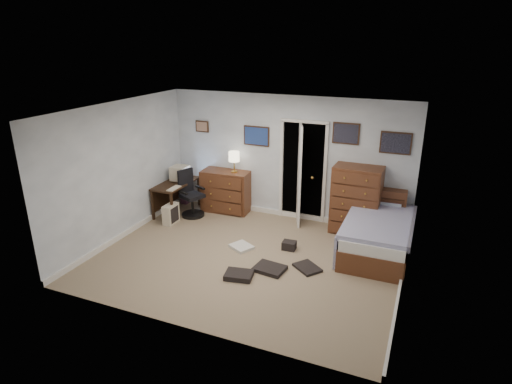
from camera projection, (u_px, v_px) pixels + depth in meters
floor at (247, 259)px, 7.27m from camera, size 5.00×4.00×0.02m
computer_desk at (173, 189)px, 9.03m from camera, size 0.53×1.15×0.66m
crt_monitor at (180, 173)px, 9.02m from camera, size 0.35×0.32×0.32m
keyboard at (174, 188)px, 8.58m from camera, size 0.13×0.35×0.02m
pc_tower at (171, 214)px, 8.56m from camera, size 0.18×0.37×0.40m
office_chair at (191, 198)px, 8.89m from camera, size 0.62×0.62×0.98m
media_stack at (184, 187)px, 9.53m from camera, size 0.15×0.15×0.76m
low_dresser at (226, 191)px, 9.11m from camera, size 1.03×0.57×0.89m
table_lamp at (234, 157)px, 8.77m from camera, size 0.24×0.24×0.44m
doorway at (307, 168)px, 8.77m from camera, size 0.96×1.12×2.05m
tall_dresser at (356, 200)px, 8.03m from camera, size 0.90×0.55×1.31m
headboard_bookcase at (377, 210)px, 8.05m from camera, size 1.01×0.31×0.90m
bed at (378, 233)px, 7.44m from camera, size 1.13×2.09×0.68m
wall_posters at (315, 136)px, 8.18m from camera, size 4.38×0.04×0.60m
floor_clutter at (265, 263)px, 7.04m from camera, size 1.79×1.50×0.15m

